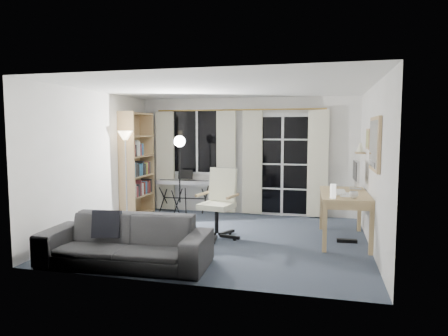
% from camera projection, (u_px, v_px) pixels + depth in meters
% --- Properties ---
extents(floor, '(4.50, 4.00, 0.02)m').
position_uv_depth(floor, '(223.00, 239.00, 6.45)').
color(floor, '#3C4457').
rests_on(floor, ground).
extents(window, '(1.20, 0.08, 1.40)m').
position_uv_depth(window, '(198.00, 141.00, 8.46)').
color(window, white).
rests_on(window, floor).
extents(french_door, '(1.32, 0.09, 2.11)m').
position_uv_depth(french_door, '(282.00, 165.00, 8.08)').
color(french_door, white).
rests_on(french_door, floor).
extents(curtains, '(3.60, 0.07, 2.13)m').
position_uv_depth(curtains, '(239.00, 162.00, 8.19)').
color(curtains, gold).
rests_on(curtains, floor).
extents(bookshelf, '(0.36, 0.98, 2.10)m').
position_uv_depth(bookshelf, '(135.00, 167.00, 8.02)').
color(bookshelf, tan).
rests_on(bookshelf, floor).
extents(torchiere_lamp, '(0.34, 0.34, 1.72)m').
position_uv_depth(torchiere_lamp, '(126.00, 149.00, 7.34)').
color(torchiere_lamp, '#B2B2B7').
rests_on(torchiere_lamp, floor).
extents(keyboard_piano, '(1.18, 0.60, 0.85)m').
position_uv_depth(keyboard_piano, '(184.00, 183.00, 8.33)').
color(keyboard_piano, black).
rests_on(keyboard_piano, floor).
extents(studio_light, '(0.38, 0.39, 1.68)m').
position_uv_depth(studio_light, '(179.00, 151.00, 7.38)').
color(studio_light, black).
rests_on(studio_light, floor).
extents(office_chair, '(0.78, 0.77, 1.12)m').
position_uv_depth(office_chair, '(220.00, 196.00, 6.50)').
color(office_chair, black).
rests_on(office_chair, floor).
extents(desk, '(0.76, 1.45, 0.76)m').
position_uv_depth(desk, '(344.00, 199.00, 6.23)').
color(desk, tan).
rests_on(desk, floor).
extents(monitor, '(0.19, 0.55, 0.48)m').
position_uv_depth(monitor, '(356.00, 172.00, 6.59)').
color(monitor, silver).
rests_on(monitor, desk).
extents(desk_clutter, '(0.44, 0.87, 0.97)m').
position_uv_depth(desk_clutter, '(341.00, 206.00, 6.03)').
color(desk_clutter, white).
rests_on(desk_clutter, desk).
extents(mug, '(0.13, 0.10, 0.13)m').
position_uv_depth(mug, '(354.00, 194.00, 5.71)').
color(mug, silver).
rests_on(mug, desk).
extents(wall_mirror, '(0.04, 0.94, 0.74)m').
position_uv_depth(wall_mirror, '(375.00, 144.00, 5.43)').
color(wall_mirror, tan).
rests_on(wall_mirror, floor).
extents(framed_print, '(0.03, 0.42, 0.32)m').
position_uv_depth(framed_print, '(368.00, 139.00, 6.30)').
color(framed_print, tan).
rests_on(framed_print, floor).
extents(wall_shelf, '(0.16, 0.30, 0.18)m').
position_uv_depth(wall_shelf, '(360.00, 149.00, 6.81)').
color(wall_shelf, tan).
rests_on(wall_shelf, floor).
extents(sofa, '(2.19, 0.74, 0.84)m').
position_uv_depth(sofa, '(125.00, 233.00, 5.13)').
color(sofa, '#2D2D30').
rests_on(sofa, floor).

